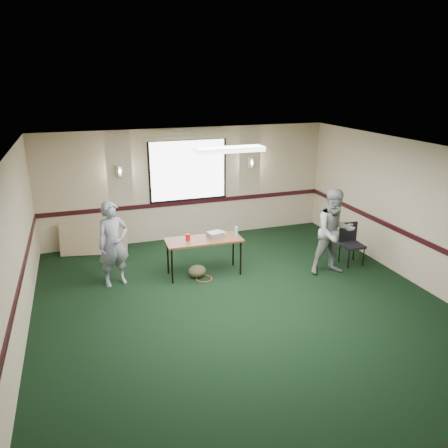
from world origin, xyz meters
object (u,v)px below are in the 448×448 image
object	(u,v)px
folding_table	(204,242)
projector	(215,234)
person_right	(334,232)
person_left	(113,244)
conference_chair	(350,240)

from	to	relation	value
folding_table	projector	distance (m)	0.29
projector	person_right	xyz separation A→B (m)	(2.22, -0.83, 0.07)
projector	person_left	xyz separation A→B (m)	(-2.00, 0.06, 0.02)
person_left	person_right	xyz separation A→B (m)	(4.23, -0.90, 0.05)
projector	conference_chair	world-z (taller)	conference_chair
folding_table	projector	size ratio (longest dim) A/B	5.18
folding_table	person_left	distance (m)	1.75
person_right	folding_table	bearing A→B (deg)	168.43
projector	conference_chair	xyz separation A→B (m)	(2.86, -0.50, -0.29)
person_left	conference_chair	bearing A→B (deg)	-22.23
person_right	person_left	bearing A→B (deg)	173.80
conference_chair	person_left	size ratio (longest dim) A/B	0.53
conference_chair	person_left	distance (m)	4.90
person_left	person_right	bearing A→B (deg)	-27.55
conference_chair	folding_table	bearing A→B (deg)	173.31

